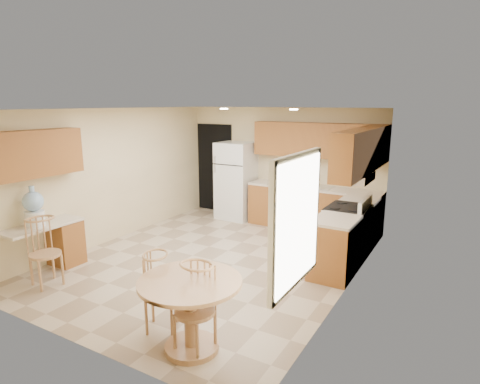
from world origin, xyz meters
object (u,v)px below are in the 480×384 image
Objects in this scene: refrigerator at (236,181)px; dining_table at (191,305)px; chair_table_a at (155,287)px; stove at (347,232)px; chair_desk at (38,248)px; chair_table_b at (189,304)px; water_crock at (34,208)px.

refrigerator reaches higher than dining_table.
refrigerator is 1.89× the size of chair_table_a.
stove reaches higher than chair_desk.
chair_table_b is at bearing -100.86° from stove.
refrigerator is 1.81× the size of chair_table_b.
refrigerator is 4.52m from chair_desk.
water_crock is (-3.26, 0.50, 0.46)m from chair_table_b.
chair_table_b is 3.33m from water_crock.
chair_desk reaches higher than chair_table_a.
dining_table is at bearing 54.38° from chair_table_a.
refrigerator is 4.81m from chair_table_a.
stove is at bearing 37.13° from water_crock.
water_crock is at bearing 172.75° from dining_table.
dining_table is 2.76m from chair_desk.
chair_table_b is (-0.67, -3.47, 0.12)m from stove.
chair_table_b is at bearing -64.79° from refrigerator.
chair_table_a is (1.61, -4.52, -0.31)m from refrigerator.
chair_desk is (-2.21, 0.05, 0.05)m from chair_table_a.
stove is at bearing 145.36° from chair_desk.
chair_table_a is (-0.55, 0.08, 0.03)m from dining_table.
chair_table_a is at bearing 172.09° from dining_table.
water_crock is (-2.66, 0.33, 0.49)m from chair_table_a.
stove is (2.88, -1.22, -0.40)m from refrigerator.
refrigerator is 1.60× the size of dining_table.
stove reaches higher than chair_table_b.
water_crock is (-1.05, -4.19, 0.18)m from refrigerator.
chair_table_a is 2.21m from chair_desk.
dining_table is at bearing -58.37° from chair_table_b.
dining_table is at bearing -101.96° from stove.
refrigerator is at bearing 75.94° from water_crock.
refrigerator reaches higher than water_crock.
stove is 3.46m from dining_table.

